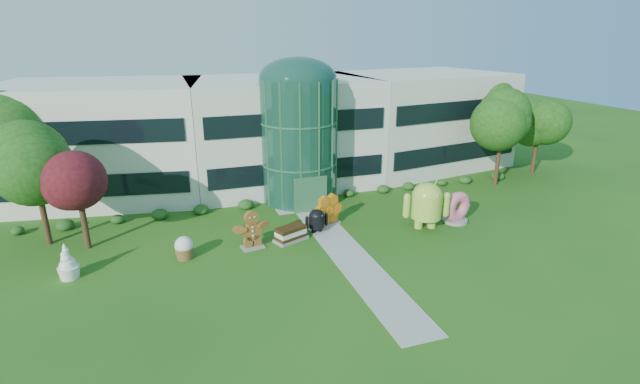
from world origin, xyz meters
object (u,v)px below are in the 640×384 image
object	(u,v)px
android_black	(317,219)
gingerbread	(252,229)
android_green	(427,202)
donut	(456,207)

from	to	relation	value
android_black	gingerbread	distance (m)	4.79
android_black	android_green	bearing A→B (deg)	-17.37
gingerbread	donut	bearing A→B (deg)	-12.85
android_green	android_black	size ratio (longest dim) A/B	1.98
android_green	android_black	world-z (taller)	android_green
android_green	donut	distance (m)	2.76
android_green	gingerbread	size ratio (longest dim) A/B	1.41
android_green	gingerbread	distance (m)	12.27
android_green	donut	bearing A→B (deg)	18.99
android_green	gingerbread	bearing A→B (deg)	-169.39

